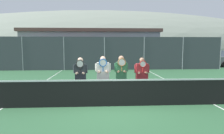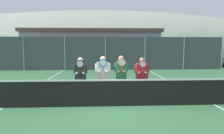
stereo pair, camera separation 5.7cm
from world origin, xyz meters
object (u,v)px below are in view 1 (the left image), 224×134
(player_center_right, at_px, (121,74))
(car_far_left, at_px, (48,59))
(player_center_left, at_px, (103,74))
(car_right_of_center, at_px, (189,58))
(car_left_of_center, at_px, (97,59))
(player_rightmost, at_px, (142,75))
(car_center, at_px, (143,58))
(player_leftmost, at_px, (81,76))

(player_center_right, distance_m, car_far_left, 14.12)
(player_center_left, height_order, car_right_of_center, player_center_left)
(player_center_left, bearing_deg, car_far_left, 113.01)
(car_far_left, relative_size, car_right_of_center, 1.04)
(player_center_left, distance_m, car_left_of_center, 12.26)
(player_rightmost, relative_size, car_center, 0.39)
(car_right_of_center, bearing_deg, player_rightmost, -121.39)
(player_leftmost, height_order, car_right_of_center, player_leftmost)
(player_center_left, distance_m, car_far_left, 13.82)
(player_leftmost, xyz_separation_m, car_left_of_center, (0.41, 12.36, -0.15))
(player_leftmost, bearing_deg, player_rightmost, 1.63)
(player_leftmost, bearing_deg, car_center, 67.67)
(player_leftmost, distance_m, car_right_of_center, 16.24)
(player_leftmost, relative_size, player_center_right, 0.97)
(player_leftmost, relative_size, player_center_left, 0.98)
(car_far_left, height_order, car_right_of_center, car_right_of_center)
(car_far_left, distance_m, car_center, 9.80)
(player_center_right, relative_size, player_rightmost, 1.04)
(player_leftmost, xyz_separation_m, player_center_right, (1.60, 0.11, 0.04))
(player_leftmost, distance_m, car_left_of_center, 12.37)
(player_leftmost, bearing_deg, player_center_right, 4.06)
(player_center_right, bearing_deg, player_rightmost, -3.11)
(player_center_left, height_order, player_center_right, player_center_right)
(player_rightmost, relative_size, car_far_left, 0.38)
(player_center_left, relative_size, player_center_right, 0.99)
(car_center, bearing_deg, car_left_of_center, -174.44)
(car_right_of_center, bearing_deg, player_center_right, -124.13)
(car_center, bearing_deg, player_center_left, -109.07)
(player_center_right, height_order, car_center, car_center)
(car_left_of_center, xyz_separation_m, car_right_of_center, (9.71, 0.33, 0.01))
(car_left_of_center, distance_m, car_center, 4.88)
(car_left_of_center, bearing_deg, player_leftmost, -91.92)
(player_leftmost, height_order, car_center, car_center)
(player_rightmost, xyz_separation_m, car_far_left, (-6.95, 12.77, -0.13))
(car_left_of_center, height_order, car_center, car_center)
(player_leftmost, distance_m, player_center_right, 1.61)
(car_far_left, distance_m, car_right_of_center, 14.66)
(car_right_of_center, bearing_deg, player_leftmost, -128.59)
(car_left_of_center, relative_size, car_center, 1.00)
(player_center_left, distance_m, player_center_right, 0.73)
(player_leftmost, relative_size, car_far_left, 0.38)
(player_rightmost, bearing_deg, car_left_of_center, 99.30)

